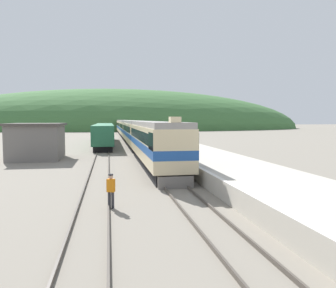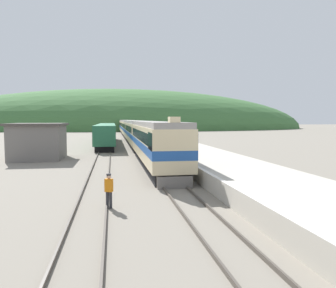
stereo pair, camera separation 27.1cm
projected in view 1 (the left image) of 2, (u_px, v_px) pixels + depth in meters
name	position (u px, v px, depth m)	size (l,w,h in m)	color
track_main	(128.00, 139.00, 69.59)	(1.52, 180.00, 0.16)	#4C443D
track_siding	(105.00, 139.00, 68.74)	(1.52, 180.00, 0.16)	#4C443D
platform	(166.00, 143.00, 50.77)	(5.90, 140.00, 1.06)	#BCB5A5
distant_hills	(118.00, 129.00, 147.20)	(169.63, 76.33, 35.02)	#3D6B38
station_shed	(37.00, 141.00, 34.64)	(5.51, 6.39, 3.81)	slate
express_train_lead_car	(154.00, 142.00, 29.08)	(2.84, 19.66, 4.38)	black
carriage_second	(135.00, 133.00, 49.95)	(2.83, 20.67, 4.02)	black
carriage_third	(127.00, 129.00, 71.10)	(2.83, 20.67, 4.02)	black
carriage_fourth	(123.00, 127.00, 92.24)	(2.83, 20.67, 4.02)	black
carriage_fifth	(120.00, 125.00, 113.39)	(2.83, 20.67, 4.02)	black
siding_train	(104.00, 134.00, 55.36)	(2.90, 30.12, 3.41)	black
track_worker	(111.00, 189.00, 15.48)	(0.42, 0.34, 1.65)	#2D2D33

